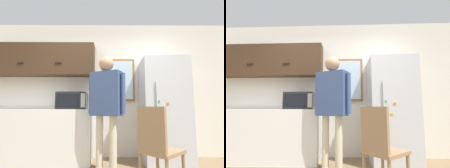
% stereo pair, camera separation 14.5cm
% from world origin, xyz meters
% --- Properties ---
extents(back_wall, '(6.00, 0.06, 2.70)m').
position_xyz_m(back_wall, '(0.00, 1.73, 1.35)').
color(back_wall, silver).
rests_on(back_wall, ground_plane).
extents(counter, '(2.04, 0.63, 0.92)m').
position_xyz_m(counter, '(-1.18, 1.39, 0.46)').
color(counter, silver).
rests_on(counter, ground_plane).
extents(upper_cabinets, '(2.04, 0.32, 0.63)m').
position_xyz_m(upper_cabinets, '(-1.18, 1.55, 1.89)').
color(upper_cabinets, '#3D2819').
extents(microwave, '(0.51, 0.41, 0.30)m').
position_xyz_m(microwave, '(-0.52, 1.34, 1.07)').
color(microwave, '#232326').
rests_on(microwave, counter).
extents(person, '(0.58, 0.40, 1.76)m').
position_xyz_m(person, '(0.10, 0.89, 1.09)').
color(person, beige).
rests_on(person, ground_plane).
extents(refrigerator, '(0.78, 0.74, 1.83)m').
position_xyz_m(refrigerator, '(1.12, 1.34, 0.91)').
color(refrigerator, silver).
rests_on(refrigerator, ground_plane).
extents(chair, '(0.58, 0.58, 0.96)m').
position_xyz_m(chair, '(0.71, 0.27, 0.52)').
color(chair, '#997551').
rests_on(chair, ground_plane).
extents(window, '(0.65, 0.05, 0.86)m').
position_xyz_m(window, '(0.33, 1.69, 1.51)').
color(window, olive).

